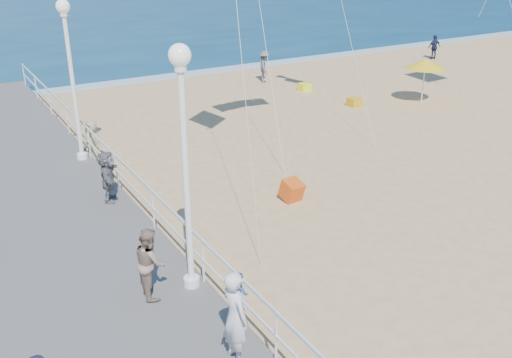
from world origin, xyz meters
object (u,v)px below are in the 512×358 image
lamp_post_mid (185,147)px  lamp_post_far (70,65)px  box_kite (292,192)px  spectator_5 (108,176)px  beach_umbrella (426,64)px  beach_chair_left (354,102)px  beach_walker_a (264,67)px  beach_walker_b (434,47)px  woman_holding_toddler (235,317)px  spectator_1 (150,262)px  toddler_held (238,293)px  beach_walker_c (93,143)px  beach_chair_right (304,87)px

lamp_post_mid → lamp_post_far: 9.00m
lamp_post_mid → box_kite: lamp_post_mid is taller
lamp_post_mid → spectator_5: lamp_post_mid is taller
beach_umbrella → beach_chair_left: 3.81m
beach_walker_a → beach_walker_b: size_ratio=1.11×
woman_holding_toddler → box_kite: woman_holding_toddler is taller
spectator_1 → box_kite: (5.69, 3.02, -0.89)m
beach_chair_left → beach_walker_b: bearing=27.3°
lamp_post_far → box_kite: (4.81, -5.84, -3.36)m
spectator_1 → beach_umbrella: beach_umbrella is taller
woman_holding_toddler → beach_walker_a: 22.81m
beach_walker_b → toddler_held: bearing=47.5°
toddler_held → spectator_5: 7.65m
beach_walker_c → beach_chair_left: beach_walker_c is taller
beach_chair_left → beach_chair_right: same height
spectator_5 → spectator_1: bearing=-165.7°
beach_umbrella → woman_holding_toddler: bearing=-145.1°
beach_walker_a → beach_chair_left: size_ratio=3.13×
toddler_held → box_kite: bearing=-43.1°
lamp_post_far → beach_chair_right: bearing=20.8°
lamp_post_far → spectator_1: bearing=-95.6°
beach_walker_c → beach_umbrella: 15.97m
woman_holding_toddler → toddler_held: 0.41m
spectator_5 → beach_umbrella: bearing=-55.0°
toddler_held → beach_walker_b: 31.28m
beach_chair_right → beach_walker_b: bearing=11.4°
woman_holding_toddler → beach_walker_b: woman_holding_toddler is taller
lamp_post_mid → beach_chair_right: size_ratio=9.67×
beach_walker_b → beach_walker_c: (-24.39, -7.06, 0.04)m
beach_chair_left → beach_chair_right: (-0.40, 3.56, 0.00)m
beach_walker_a → box_kite: bearing=178.0°
lamp_post_far → woman_holding_toddler: size_ratio=2.89×
woman_holding_toddler → spectator_1: 2.77m
beach_walker_a → beach_walker_b: beach_walker_a is taller
beach_walker_a → beach_walker_b: (12.82, -0.28, -0.09)m
spectator_5 → beach_umbrella: beach_umbrella is taller
spectator_5 → beach_chair_right: size_ratio=2.78×
woman_holding_toddler → beach_walker_b: (25.18, 18.89, -0.55)m
beach_walker_a → beach_chair_left: (1.19, -6.27, -0.66)m
beach_chair_left → lamp_post_far: bearing=-174.3°
beach_walker_c → box_kite: bearing=16.4°
lamp_post_far → woman_holding_toddler: lamp_post_far is taller
lamp_post_mid → beach_walker_c: bearing=87.0°
beach_walker_a → toddler_held: bearing=173.7°
spectator_1 → spectator_5: bearing=-0.4°
beach_walker_b → beach_chair_left: (-11.63, -5.99, -0.57)m
box_kite → toddler_held: bearing=-136.7°
lamp_post_far → box_kite: lamp_post_far is taller
beach_walker_b → beach_chair_right: bearing=22.1°
beach_walker_b → beach_umbrella: (-8.46, -7.22, 1.14)m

